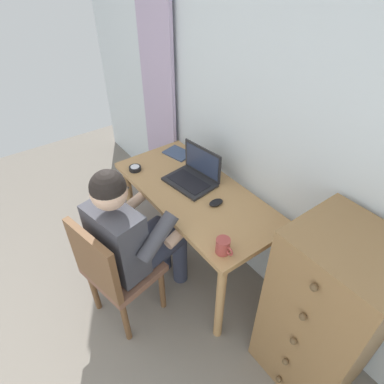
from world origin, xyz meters
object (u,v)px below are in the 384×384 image
(chair, at_px, (114,269))
(notebook_pad, at_px, (178,153))
(person_seated, at_px, (133,233))
(laptop, at_px, (194,175))
(dresser, at_px, (324,314))
(coffee_mug, at_px, (223,246))
(computer_mouse, at_px, (216,203))
(desk_clock, at_px, (135,168))
(desk, at_px, (195,203))

(chair, bearing_deg, notebook_pad, 121.89)
(person_seated, relative_size, laptop, 3.21)
(dresser, bearing_deg, coffee_mug, -151.82)
(computer_mouse, relative_size, notebook_pad, 0.48)
(computer_mouse, bearing_deg, chair, -97.21)
(person_seated, distance_m, laptop, 0.59)
(computer_mouse, height_order, coffee_mug, coffee_mug)
(laptop, bearing_deg, computer_mouse, -7.66)
(computer_mouse, xyz_separation_m, desk_clock, (-0.66, -0.23, -0.00))
(chair, xyz_separation_m, computer_mouse, (0.13, 0.70, 0.28))
(chair, distance_m, notebook_pad, 1.04)
(desk_clock, distance_m, notebook_pad, 0.38)
(laptop, relative_size, coffee_mug, 3.09)
(laptop, bearing_deg, desk_clock, -143.15)
(dresser, bearing_deg, desk, -175.91)
(desk, bearing_deg, chair, -84.27)
(chair, distance_m, desk_clock, 0.76)
(notebook_pad, bearing_deg, dresser, -16.69)
(notebook_pad, bearing_deg, person_seated, -66.62)
(person_seated, relative_size, desk_clock, 13.21)
(notebook_pad, bearing_deg, laptop, -29.74)
(dresser, height_order, computer_mouse, dresser)
(laptop, distance_m, desk_clock, 0.46)
(laptop, distance_m, coffee_mug, 0.68)
(coffee_mug, bearing_deg, desk, 158.98)
(desk, relative_size, chair, 1.46)
(person_seated, distance_m, coffee_mug, 0.59)
(notebook_pad, bearing_deg, desk, -33.40)
(laptop, bearing_deg, chair, -77.40)
(person_seated, xyz_separation_m, laptop, (-0.13, 0.56, 0.13))
(notebook_pad, bearing_deg, desk_clock, -103.05)
(dresser, distance_m, computer_mouse, 0.88)
(laptop, bearing_deg, dresser, 0.63)
(dresser, distance_m, coffee_mug, 0.64)
(desk, distance_m, person_seated, 0.50)
(person_seated, height_order, desk_clock, person_seated)
(desk_clock, bearing_deg, dresser, 10.72)
(laptop, xyz_separation_m, desk_clock, (-0.36, -0.27, -0.04))
(person_seated, distance_m, notebook_pad, 0.84)
(coffee_mug, bearing_deg, desk_clock, -179.55)
(dresser, relative_size, person_seated, 0.93)
(coffee_mug, bearing_deg, laptop, 157.05)
(coffee_mug, bearing_deg, dresser, 28.18)
(computer_mouse, relative_size, coffee_mug, 0.83)
(dresser, bearing_deg, desk_clock, -169.28)
(desk, height_order, coffee_mug, coffee_mug)
(chair, bearing_deg, desk, 95.73)
(dresser, xyz_separation_m, desk_clock, (-1.51, -0.29, 0.21))
(dresser, height_order, chair, dresser)
(notebook_pad, xyz_separation_m, coffee_mug, (0.99, -0.37, 0.04))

